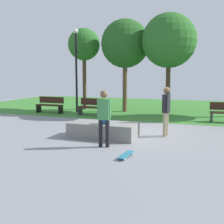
# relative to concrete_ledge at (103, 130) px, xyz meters

# --- Properties ---
(ground_plane) EXTENTS (28.00, 28.00, 0.00)m
(ground_plane) POSITION_rel_concrete_ledge_xyz_m (1.00, 1.30, -0.26)
(ground_plane) COLOR gray
(grass_lawn) EXTENTS (26.60, 11.70, 0.01)m
(grass_lawn) POSITION_rel_concrete_ledge_xyz_m (1.00, 9.45, -0.26)
(grass_lawn) COLOR #387A2D
(grass_lawn) RESTS_ON ground_plane
(concrete_ledge) EXTENTS (2.37, 1.09, 0.53)m
(concrete_ledge) POSITION_rel_concrete_ledge_xyz_m (0.00, 0.00, 0.00)
(concrete_ledge) COLOR gray
(concrete_ledge) RESTS_ON ground_plane
(backpack_on_ledge) EXTENTS (0.33, 0.29, 0.32)m
(backpack_on_ledge) POSITION_rel_concrete_ledge_xyz_m (0.15, -0.22, 0.42)
(backpack_on_ledge) COLOR #1E4C8C
(backpack_on_ledge) RESTS_ON concrete_ledge
(skater_performing_trick) EXTENTS (0.43, 0.24, 1.74)m
(skater_performing_trick) POSITION_rel_concrete_ledge_xyz_m (0.50, -1.19, 0.76)
(skater_performing_trick) COLOR black
(skater_performing_trick) RESTS_ON ground_plane
(skater_watching) EXTENTS (0.25, 0.42, 1.78)m
(skater_watching) POSITION_rel_concrete_ledge_xyz_m (2.04, 0.94, 0.78)
(skater_watching) COLOR tan
(skater_watching) RESTS_ON ground_plane
(skateboard_by_ledge) EXTENTS (0.27, 0.81, 0.08)m
(skateboard_by_ledge) POSITION_rel_concrete_ledge_xyz_m (1.44, -1.98, -0.20)
(skateboard_by_ledge) COLOR teal
(skateboard_by_ledge) RESTS_ON ground_plane
(park_bench_near_lamppost) EXTENTS (1.63, 0.60, 0.91)m
(park_bench_near_lamppost) POSITION_rel_concrete_ledge_xyz_m (-2.43, 4.65, 0.22)
(park_bench_near_lamppost) COLOR #331E14
(park_bench_near_lamppost) RESTS_ON ground_plane
(park_bench_far_right) EXTENTS (1.62, 0.53, 0.91)m
(park_bench_far_right) POSITION_rel_concrete_ledge_xyz_m (-5.14, 4.80, 0.22)
(park_bench_far_right) COLOR #331E14
(park_bench_far_right) RESTS_ON ground_plane
(tree_broad_elm) EXTENTS (2.88, 2.88, 5.40)m
(tree_broad_elm) POSITION_rel_concrete_ledge_xyz_m (1.28, 6.30, 3.68)
(tree_broad_elm) COLOR #42301E
(tree_broad_elm) RESTS_ON grass_lawn
(tree_tall_oak) EXTENTS (1.95, 1.95, 4.97)m
(tree_tall_oak) POSITION_rel_concrete_ledge_xyz_m (-3.98, 6.97, 3.68)
(tree_tall_oak) COLOR #4C3823
(tree_tall_oak) RESTS_ON grass_lawn
(tree_slender_maple) EXTENTS (2.78, 2.78, 5.33)m
(tree_slender_maple) POSITION_rel_concrete_ledge_xyz_m (-1.30, 6.81, 3.65)
(tree_slender_maple) COLOR brown
(tree_slender_maple) RESTS_ON grass_lawn
(lamp_post) EXTENTS (0.28, 0.28, 4.72)m
(lamp_post) POSITION_rel_concrete_ledge_xyz_m (-3.79, 5.50, 2.56)
(lamp_post) COLOR black
(lamp_post) RESTS_ON ground_plane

